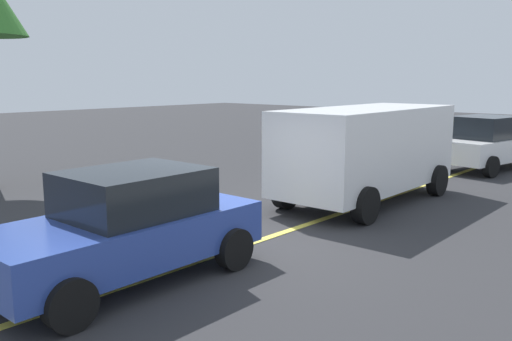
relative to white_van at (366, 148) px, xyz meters
name	(u,v)px	position (x,y,z in m)	size (l,w,h in m)	color
ground_plane	(233,250)	(-4.66, -0.20, -1.27)	(80.00, 80.00, 0.00)	#2D2D30
lane_marking_centre	(332,216)	(-1.66, -0.20, -1.26)	(28.00, 0.16, 0.01)	#E0D14C
white_van	(366,148)	(0.00, 0.00, 0.00)	(5.23, 2.32, 2.20)	white
car_white_far_lane	(487,143)	(6.66, -0.50, -0.43)	(4.27, 2.55, 1.70)	white
car_blue_approaching	(127,226)	(-6.65, -0.03, -0.47)	(4.01, 1.98, 1.58)	#2D479E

